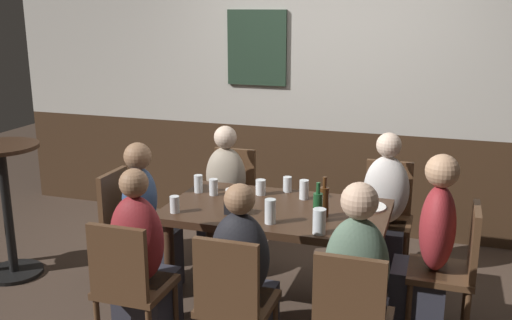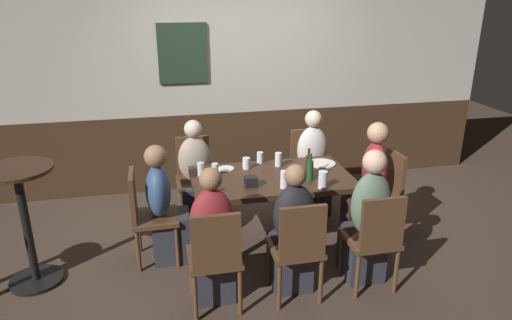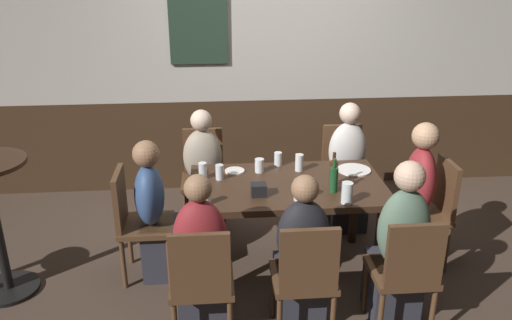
{
  "view_description": "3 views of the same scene",
  "coord_description": "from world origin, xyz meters",
  "px_view_note": "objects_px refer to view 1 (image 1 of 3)",
  "views": [
    {
      "loc": [
        1.03,
        -3.56,
        2.05
      ],
      "look_at": [
        -0.13,
        -0.05,
        1.07
      ],
      "focal_mm": 41.01,
      "sensor_mm": 36.0,
      "label": 1
    },
    {
      "loc": [
        -0.99,
        -3.85,
        2.36
      ],
      "look_at": [
        -0.15,
        -0.02,
        0.92
      ],
      "focal_mm": 32.46,
      "sensor_mm": 36.0,
      "label": 2
    },
    {
      "loc": [
        -0.54,
        -3.59,
        2.39
      ],
      "look_at": [
        -0.23,
        0.04,
        0.93
      ],
      "focal_mm": 36.93,
      "sensor_mm": 36.0,
      "label": 3
    }
  ],
  "objects_px": {
    "person_mid_near": "(243,290)",
    "person_right_near": "(356,302)",
    "chair_left_near": "(129,282)",
    "beer_glass_half": "(198,185)",
    "chair_head_east": "(454,264)",
    "condiment_caddy": "(234,207)",
    "dining_table": "(277,221)",
    "beer_bottle_green": "(318,206)",
    "person_right_far": "(384,220)",
    "side_bar_table": "(6,200)",
    "plate_white_large": "(366,206)",
    "person_head_west": "(147,229)",
    "highball_clear": "(319,223)",
    "beer_bottle_brown": "(324,201)",
    "chair_right_near": "(351,318)",
    "person_left_far": "(224,204)",
    "pint_glass_stout": "(261,188)",
    "tumbler_water": "(287,185)",
    "person_left_near": "(143,273)",
    "beer_glass_tall": "(270,213)",
    "pint_glass_amber": "(304,191)",
    "person_head_east": "(427,259)",
    "chair_left_far": "(231,195)",
    "pint_glass_pale": "(214,188)",
    "chair_mid_near": "(233,299)",
    "plate_white_small": "(236,190)",
    "chair_head_west": "(127,223)"
  },
  "relations": [
    {
      "from": "person_mid_near",
      "to": "person_right_near",
      "type": "relative_size",
      "value": 0.94
    },
    {
      "from": "chair_left_near",
      "to": "beer_glass_half",
      "type": "xyz_separation_m",
      "value": [
        0.01,
        1.0,
        0.3
      ]
    },
    {
      "from": "chair_head_east",
      "to": "condiment_caddy",
      "type": "distance_m",
      "value": 1.43
    },
    {
      "from": "dining_table",
      "to": "beer_bottle_green",
      "type": "height_order",
      "value": "beer_bottle_green"
    },
    {
      "from": "person_right_far",
      "to": "beer_bottle_green",
      "type": "height_order",
      "value": "person_right_far"
    },
    {
      "from": "side_bar_table",
      "to": "plate_white_large",
      "type": "bearing_deg",
      "value": 7.23
    },
    {
      "from": "chair_left_near",
      "to": "person_head_west",
      "type": "relative_size",
      "value": 0.79
    },
    {
      "from": "highball_clear",
      "to": "beer_bottle_brown",
      "type": "relative_size",
      "value": 0.58
    },
    {
      "from": "chair_right_near",
      "to": "person_right_near",
      "type": "height_order",
      "value": "person_right_near"
    },
    {
      "from": "person_left_far",
      "to": "pint_glass_stout",
      "type": "height_order",
      "value": "person_left_far"
    },
    {
      "from": "chair_right_near",
      "to": "pint_glass_stout",
      "type": "distance_m",
      "value": 1.4
    },
    {
      "from": "chair_right_near",
      "to": "plate_white_large",
      "type": "relative_size",
      "value": 3.33
    },
    {
      "from": "tumbler_water",
      "to": "pint_glass_stout",
      "type": "relative_size",
      "value": 1.02
    },
    {
      "from": "person_left_far",
      "to": "person_left_near",
      "type": "height_order",
      "value": "person_left_near"
    },
    {
      "from": "beer_glass_tall",
      "to": "pint_glass_amber",
      "type": "xyz_separation_m",
      "value": [
        0.09,
        0.52,
        -0.01
      ]
    },
    {
      "from": "person_right_far",
      "to": "pint_glass_amber",
      "type": "bearing_deg",
      "value": -139.65
    },
    {
      "from": "tumbler_water",
      "to": "beer_bottle_brown",
      "type": "xyz_separation_m",
      "value": [
        0.36,
        -0.43,
        0.06
      ]
    },
    {
      "from": "person_left_near",
      "to": "person_left_far",
      "type": "bearing_deg",
      "value": 90.0
    },
    {
      "from": "person_mid_near",
      "to": "person_left_far",
      "type": "bearing_deg",
      "value": 115.39
    },
    {
      "from": "beer_bottle_brown",
      "to": "chair_left_near",
      "type": "bearing_deg",
      "value": -141.43
    },
    {
      "from": "person_head_east",
      "to": "side_bar_table",
      "type": "height_order",
      "value": "person_head_east"
    },
    {
      "from": "person_left_far",
      "to": "beer_glass_tall",
      "type": "height_order",
      "value": "person_left_far"
    },
    {
      "from": "chair_left_far",
      "to": "beer_bottle_green",
      "type": "bearing_deg",
      "value": -46.43
    },
    {
      "from": "pint_glass_pale",
      "to": "beer_glass_tall",
      "type": "bearing_deg",
      "value": -36.8
    },
    {
      "from": "chair_mid_near",
      "to": "person_head_east",
      "type": "distance_m",
      "value": 1.3
    },
    {
      "from": "person_right_near",
      "to": "beer_bottle_brown",
      "type": "distance_m",
      "value": 0.78
    },
    {
      "from": "chair_mid_near",
      "to": "side_bar_table",
      "type": "height_order",
      "value": "side_bar_table"
    },
    {
      "from": "chair_left_far",
      "to": "plate_white_small",
      "type": "height_order",
      "value": "chair_left_far"
    },
    {
      "from": "chair_head_east",
      "to": "beer_glass_tall",
      "type": "relative_size",
      "value": 5.63
    },
    {
      "from": "dining_table",
      "to": "plate_white_small",
      "type": "bearing_deg",
      "value": 145.66
    },
    {
      "from": "chair_left_near",
      "to": "person_left_far",
      "type": "distance_m",
      "value": 1.53
    },
    {
      "from": "chair_right_near",
      "to": "person_head_east",
      "type": "distance_m",
      "value": 0.91
    },
    {
      "from": "chair_head_west",
      "to": "beer_glass_half",
      "type": "relative_size",
      "value": 6.86
    },
    {
      "from": "chair_head_east",
      "to": "highball_clear",
      "type": "bearing_deg",
      "value": -155.5
    },
    {
      "from": "beer_glass_tall",
      "to": "highball_clear",
      "type": "distance_m",
      "value": 0.33
    },
    {
      "from": "person_head_east",
      "to": "person_head_west",
      "type": "height_order",
      "value": "person_head_east"
    },
    {
      "from": "condiment_caddy",
      "to": "person_head_west",
      "type": "bearing_deg",
      "value": 166.08
    },
    {
      "from": "tumbler_water",
      "to": "highball_clear",
      "type": "distance_m",
      "value": 0.82
    },
    {
      "from": "highball_clear",
      "to": "person_right_far",
      "type": "bearing_deg",
      "value": 74.89
    },
    {
      "from": "beer_bottle_brown",
      "to": "condiment_caddy",
      "type": "xyz_separation_m",
      "value": [
        -0.57,
        -0.12,
        -0.06
      ]
    },
    {
      "from": "beer_bottle_green",
      "to": "chair_mid_near",
      "type": "bearing_deg",
      "value": -114.79
    },
    {
      "from": "highball_clear",
      "to": "plate_white_small",
      "type": "distance_m",
      "value": 0.98
    },
    {
      "from": "person_head_east",
      "to": "chair_left_far",
      "type": "bearing_deg",
      "value": 152.7
    },
    {
      "from": "chair_left_far",
      "to": "person_head_east",
      "type": "relative_size",
      "value": 0.74
    },
    {
      "from": "person_right_far",
      "to": "pint_glass_stout",
      "type": "bearing_deg",
      "value": -152.24
    },
    {
      "from": "chair_mid_near",
      "to": "person_left_near",
      "type": "xyz_separation_m",
      "value": [
        -0.65,
        0.16,
        -0.02
      ]
    },
    {
      "from": "pint_glass_stout",
      "to": "highball_clear",
      "type": "bearing_deg",
      "value": -47.13
    },
    {
      "from": "highball_clear",
      "to": "side_bar_table",
      "type": "xyz_separation_m",
      "value": [
        -2.48,
        0.22,
        -0.19
      ]
    },
    {
      "from": "person_left_near",
      "to": "person_head_east",
      "type": "distance_m",
      "value": 1.78
    },
    {
      "from": "person_left_near",
      "to": "side_bar_table",
      "type": "height_order",
      "value": "person_left_near"
    }
  ]
}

